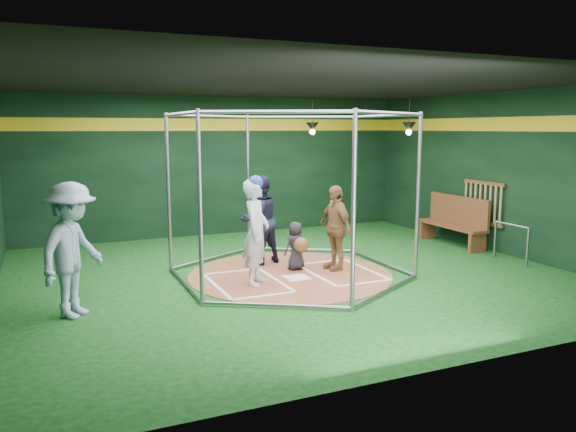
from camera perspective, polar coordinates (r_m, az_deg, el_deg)
name	(u,v)px	position (r m, az deg, el deg)	size (l,w,h in m)	color
room_shell	(290,181)	(10.26, 0.21, 3.54)	(10.10, 9.10, 3.53)	#0D3910
clay_disc	(290,274)	(10.56, 0.22, -5.95)	(3.80, 3.80, 0.01)	brown
home_plate	(297,278)	(10.29, 0.90, -6.28)	(0.43, 0.43, 0.01)	white
batter_box_left	(247,283)	(10.00, -4.22, -6.77)	(1.17, 1.77, 0.01)	white
batter_box_right	(341,272)	(10.75, 5.42, -5.66)	(1.17, 1.77, 0.01)	white
batting_cage	(290,195)	(10.28, 0.22, 2.12)	(4.05, 4.67, 3.00)	gray
bat_rack	(483,203)	(13.39, 19.17, 1.28)	(0.07, 1.25, 0.98)	brown
pendant_lamp_near	(312,127)	(14.40, 2.49, 9.01)	(0.34, 0.34, 0.90)	black
pendant_lamp_far	(409,127)	(13.94, 12.18, 8.83)	(0.34, 0.34, 0.90)	black
batter_figure	(256,231)	(9.72, -3.26, -1.51)	(0.74, 0.80, 1.91)	silver
visitor_leopard	(335,227)	(10.81, 4.81, -1.17)	(0.96, 0.40, 1.63)	#AE824A
catcher_figure	(296,246)	(10.76, 0.87, -3.03)	(0.51, 0.58, 0.93)	black
umpire	(259,220)	(11.22, -2.93, -0.41)	(0.86, 0.67, 1.78)	black
bystander_blue	(72,250)	(8.64, -21.08, -3.26)	(1.27, 0.73, 1.97)	#8EA5BC
dugout_bench	(455,220)	(13.69, 16.57, -0.39)	(0.46, 1.98, 1.15)	brown
steel_railing	(511,237)	(12.32, 21.72, -1.95)	(0.05, 0.92, 0.79)	gray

